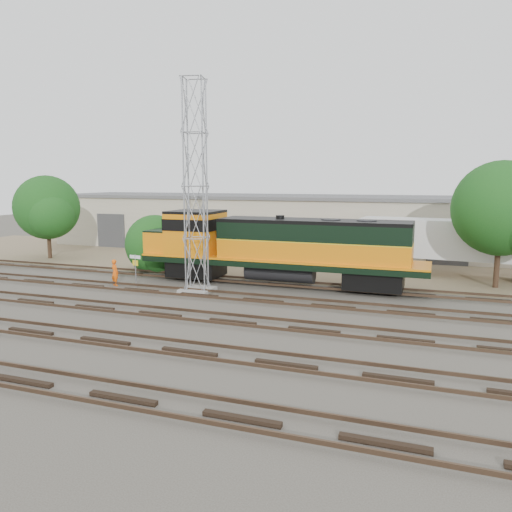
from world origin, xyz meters
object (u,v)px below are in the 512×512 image
(locomotive, at_px, (275,247))
(worker, at_px, (115,273))
(semi_trailer, at_px, (459,241))
(signal_tower, at_px, (196,190))

(locomotive, xyz_separation_m, worker, (-9.74, -3.66, -1.68))
(worker, bearing_deg, semi_trailer, -126.46)
(locomotive, height_order, semi_trailer, locomotive)
(worker, bearing_deg, locomotive, -133.36)
(locomotive, bearing_deg, worker, -159.40)
(locomotive, relative_size, worker, 10.73)
(signal_tower, bearing_deg, semi_trailer, 34.82)
(locomotive, distance_m, worker, 10.54)
(worker, relative_size, semi_trailer, 0.13)
(signal_tower, distance_m, semi_trailer, 18.97)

